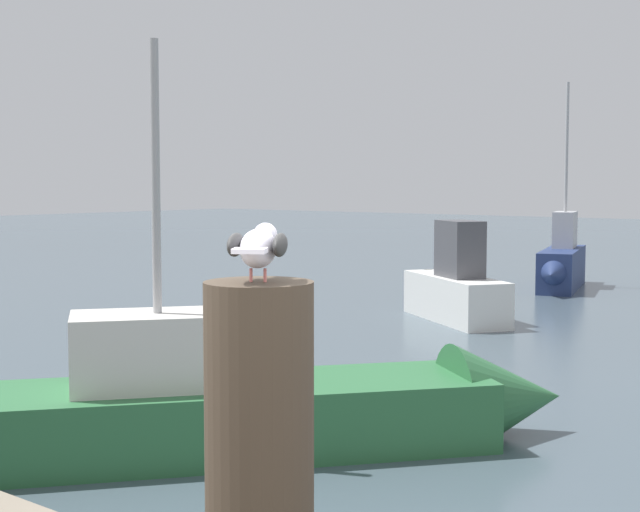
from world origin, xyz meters
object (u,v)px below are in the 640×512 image
(mooring_post, at_px, (260,480))
(seagull, at_px, (259,246))
(boat_navy, at_px, (561,263))
(boat_white, at_px, (450,287))
(boat_green, at_px, (287,404))

(mooring_post, height_order, seagull, seagull)
(seagull, height_order, boat_navy, boat_navy)
(boat_navy, bearing_deg, mooring_post, -67.75)
(mooring_post, bearing_deg, boat_white, 119.04)
(mooring_post, height_order, boat_navy, boat_navy)
(seagull, relative_size, boat_green, 0.06)
(mooring_post, relative_size, boat_green, 0.19)
(boat_white, bearing_deg, boat_navy, 94.60)
(mooring_post, height_order, boat_green, boat_green)
(mooring_post, relative_size, seagull, 2.96)
(mooring_post, xyz_separation_m, seagull, (-0.00, 0.01, 0.61))
(boat_white, distance_m, boat_green, 8.86)
(boat_navy, bearing_deg, boat_green, -75.52)
(mooring_post, distance_m, boat_green, 6.50)
(seagull, bearing_deg, mooring_post, -55.59)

